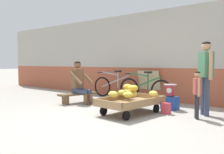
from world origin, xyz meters
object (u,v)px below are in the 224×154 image
banana_cart (131,103)px  bicycle_near_left (115,87)px  low_bench (78,95)px  bicycle_far_left (145,89)px  vendor_seated (80,82)px  customer_adult (206,70)px  customer_child (197,90)px  sign_board (150,85)px  plastic_crate (170,103)px  weighing_scale (170,90)px  shopping_bag (166,108)px

banana_cart → bicycle_near_left: 2.42m
low_bench → bicycle_far_left: bearing=46.4°
vendor_seated → customer_adult: 3.23m
customer_child → customer_adult: bearing=87.8°
bicycle_near_left → low_bench: bearing=-98.2°
sign_board → customer_child: size_ratio=0.94×
plastic_crate → banana_cart: bearing=-113.1°
bicycle_near_left → customer_adult: size_ratio=1.08×
banana_cart → customer_adult: (1.28, 0.85, 0.71)m
low_bench → customer_adult: size_ratio=0.74×
vendor_seated → weighing_scale: size_ratio=3.80×
vendor_seated → bicycle_near_left: size_ratio=0.69×
low_bench → bicycle_near_left: size_ratio=0.68×
weighing_scale → shopping_bag: 0.65m
banana_cart → customer_adult: bearing=33.6°
plastic_crate → bicycle_far_left: bicycle_far_left is taller
low_bench → bicycle_near_left: bearing=81.8°
banana_cart → sign_board: (-0.69, 1.95, 0.19)m
weighing_scale → bicycle_near_left: 2.28m
vendor_seated → plastic_crate: (2.30, 0.74, -0.42)m
vendor_seated → banana_cart: bearing=-7.9°
plastic_crate → customer_adult: size_ratio=0.24×
bicycle_near_left → vendor_seated: bearing=-94.7°
plastic_crate → bicycle_far_left: size_ratio=0.22×
vendor_seated → bicycle_far_left: vendor_seated is taller
banana_cart → customer_child: customer_child is taller
low_bench → vendor_seated: size_ratio=0.99×
weighing_scale → customer_adult: bearing=-9.5°
low_bench → customer_adult: (3.24, 0.59, 0.75)m
low_bench → shopping_bag: low_bench is taller
bicycle_near_left → bicycle_far_left: bearing=-1.5°
vendor_seated → customer_child: vendor_seated is taller
plastic_crate → shopping_bag: size_ratio=1.50×
banana_cart → customer_child: 1.38m
plastic_crate → customer_child: 1.10m
vendor_seated → bicycle_far_left: 1.83m
plastic_crate → sign_board: 1.50m
bicycle_near_left → customer_adult: bearing=-14.8°
vendor_seated → plastic_crate: vendor_seated is taller
plastic_crate → customer_child: customer_child is taller
low_bench → bicycle_far_left: size_ratio=0.68×
bicycle_near_left → shopping_bag: (2.35, -1.19, -0.23)m
sign_board → shopping_bag: 1.99m
vendor_seated → customer_adult: size_ratio=0.75×
weighing_scale → sign_board: size_ratio=0.34×
customer_adult → weighing_scale: bearing=170.5°
low_bench → shopping_bag: bearing=4.6°
bicycle_far_left → customer_adult: (1.94, -0.77, 0.60)m
vendor_seated → customer_child: 3.14m
plastic_crate → bicycle_far_left: 1.27m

